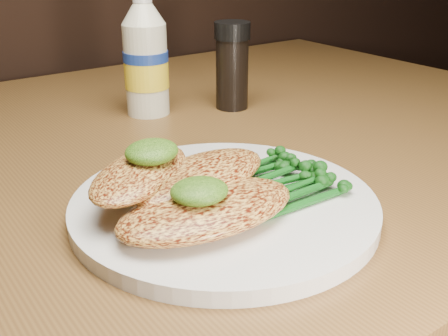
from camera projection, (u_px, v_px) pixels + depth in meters
plate at (224, 205)px, 0.48m from camera, size 0.27×0.27×0.01m
chicken_front at (208, 209)px, 0.43m from camera, size 0.16×0.09×0.03m
chicken_mid at (201, 176)px, 0.47m from camera, size 0.16×0.10×0.02m
chicken_back at (140, 173)px, 0.46m from camera, size 0.14×0.13×0.02m
pesto_front at (199, 191)px, 0.42m from camera, size 0.05×0.05×0.02m
pesto_back at (152, 152)px, 0.46m from camera, size 0.06×0.06×0.02m
broccolini_bundle at (267, 178)px, 0.49m from camera, size 0.16×0.15×0.02m
mayo_bottle at (145, 52)px, 0.71m from camera, size 0.07×0.07×0.17m
pepper_grinder at (232, 66)px, 0.75m from camera, size 0.05×0.05×0.12m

